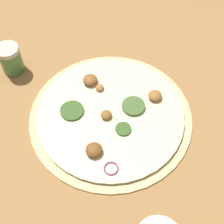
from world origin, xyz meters
TOP-DOWN VIEW (x-y plane):
  - ground_plane at (0.00, 0.00)m, footprint 3.00×3.00m
  - pizza at (0.00, -0.00)m, footprint 0.38×0.38m
  - spice_jar at (0.25, -0.15)m, footprint 0.06×0.06m

SIDE VIEW (x-z plane):
  - ground_plane at x=0.00m, z-range 0.00..0.00m
  - pizza at x=0.00m, z-range -0.01..0.02m
  - spice_jar at x=0.25m, z-range 0.00..0.08m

